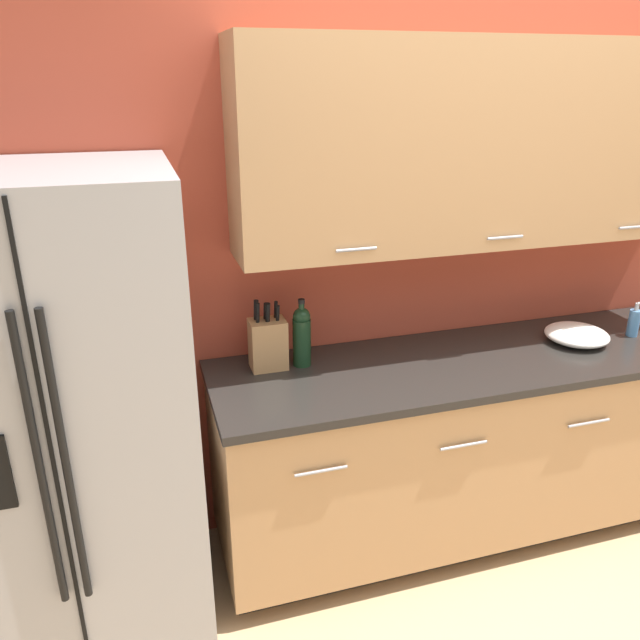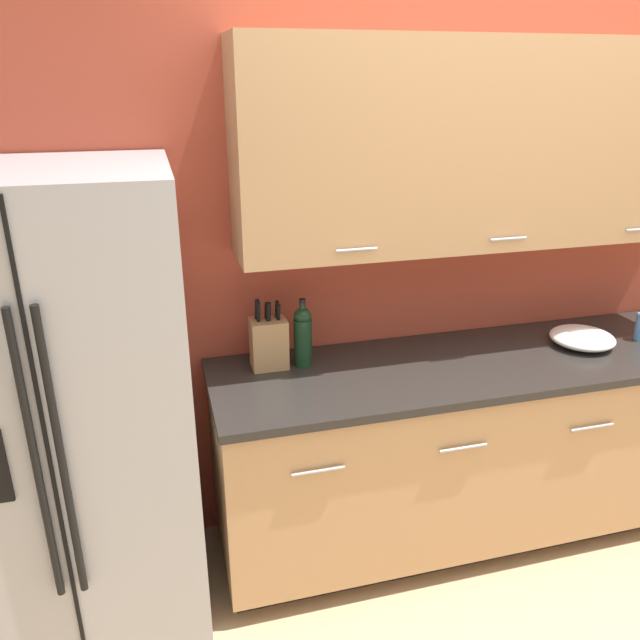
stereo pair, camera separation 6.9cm
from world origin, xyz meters
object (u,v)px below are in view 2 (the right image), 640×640
(knife_block, at_px, (269,342))
(mixing_bowl, at_px, (582,338))
(refrigerator, at_px, (67,421))
(wine_bottle, at_px, (303,335))

(knife_block, bearing_deg, mixing_bowl, -5.95)
(knife_block, distance_m, mixing_bowl, 1.41)
(refrigerator, relative_size, mixing_bowl, 6.29)
(refrigerator, height_order, mixing_bowl, refrigerator)
(refrigerator, bearing_deg, wine_bottle, 13.10)
(refrigerator, bearing_deg, mixing_bowl, 2.13)
(knife_block, relative_size, mixing_bowl, 1.06)
(knife_block, xyz_separation_m, wine_bottle, (0.14, -0.01, 0.02))
(knife_block, height_order, wine_bottle, knife_block)
(refrigerator, xyz_separation_m, mixing_bowl, (2.17, 0.08, 0.05))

